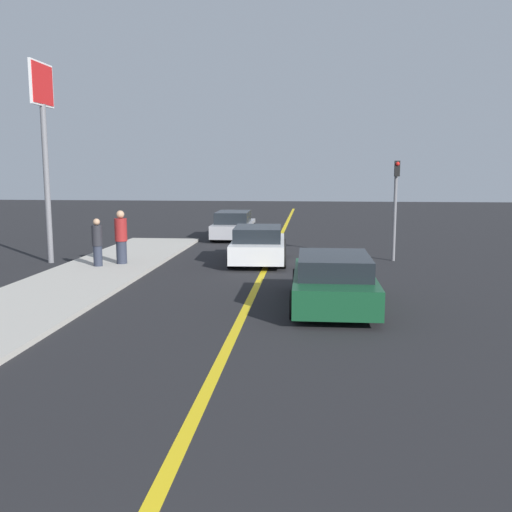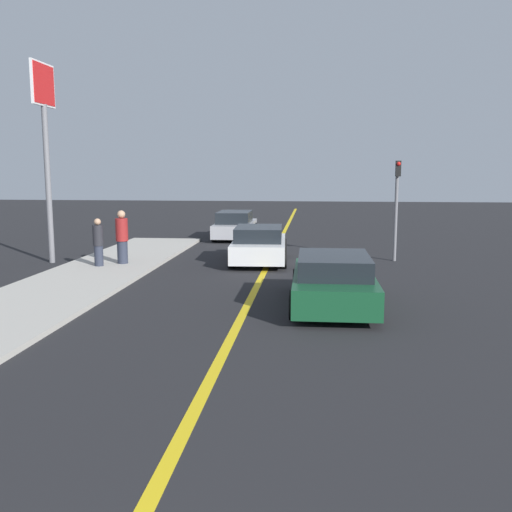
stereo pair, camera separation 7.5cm
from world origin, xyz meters
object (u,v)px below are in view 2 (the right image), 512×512
Objects in this scene: pedestrian_far_standing at (122,237)px; roadside_sign at (45,119)px; car_ahead_center at (259,245)px; traffic_light at (397,199)px; car_near_right_lane at (333,281)px; pedestrian_mid_group at (98,242)px; car_far_distant at (235,225)px.

roadside_sign reaches higher than pedestrian_far_standing.
pedestrian_far_standing reaches higher than car_ahead_center.
roadside_sign is at bearing -172.61° from traffic_light.
roadside_sign is at bearing 149.49° from car_near_right_lane.
pedestrian_mid_group reaches higher than car_ahead_center.
car_near_right_lane is 1.04× the size of car_ahead_center.
pedestrian_mid_group reaches higher than car_near_right_lane.
pedestrian_far_standing is (-4.55, -1.40, 0.38)m from car_ahead_center.
car_near_right_lane is at bearing -30.51° from pedestrian_mid_group.
roadside_sign reaches higher than traffic_light.
pedestrian_far_standing is 4.94m from roadside_sign.
traffic_light is at bearing 6.45° from car_ahead_center.
pedestrian_far_standing is (-2.68, -8.55, 0.38)m from car_far_distant.
pedestrian_far_standing is at bearing 44.07° from pedestrian_mid_group.
traffic_light is (9.41, 2.20, 1.22)m from pedestrian_far_standing.
car_near_right_lane is at bearing -35.97° from pedestrian_far_standing.
traffic_light is (10.02, 2.79, 1.33)m from pedestrian_mid_group.
car_far_distant is 1.24× the size of traffic_light.
car_far_distant is at bearing 101.77° from car_ahead_center.
roadside_sign is at bearing 151.40° from pedestrian_mid_group.
traffic_light is at bearing 70.95° from car_near_right_lane.
traffic_light reaches higher than pedestrian_mid_group.
car_near_right_lane is 8.80m from pedestrian_mid_group.
traffic_light reaches higher than car_far_distant.
traffic_light is (6.73, -6.36, 1.61)m from car_far_distant.
traffic_light is at bearing -44.33° from car_far_distant.
traffic_light is (4.86, 0.80, 1.60)m from car_ahead_center.
car_far_distant is 8.97m from pedestrian_far_standing.
pedestrian_far_standing is 0.50× the size of traffic_light.
pedestrian_mid_group is at bearing -110.77° from car_far_distant.
pedestrian_far_standing reaches higher than car_near_right_lane.
car_far_distant is at bearing 136.63° from traffic_light.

